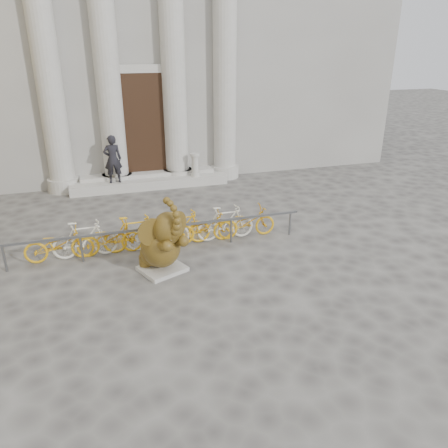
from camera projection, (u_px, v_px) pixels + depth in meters
name	position (u px, v px, depth m)	size (l,w,h in m)	color
ground	(217.00, 319.00, 8.87)	(80.00, 80.00, 0.00)	#474442
classical_building	(124.00, 25.00, 19.77)	(22.00, 10.70, 12.00)	gray
entrance_steps	(150.00, 182.00, 17.10)	(6.00, 1.20, 0.36)	#A8A59E
elephant_statue	(162.00, 244.00, 10.47)	(1.35, 1.58, 2.00)	#A8A59E
bike_rack	(158.00, 231.00, 11.80)	(8.00, 0.53, 1.00)	slate
pedestrian	(113.00, 159.00, 16.09)	(0.65, 0.43, 1.78)	black
balustrade_post	(195.00, 166.00, 17.09)	(0.36, 0.36, 0.89)	#A8A59E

